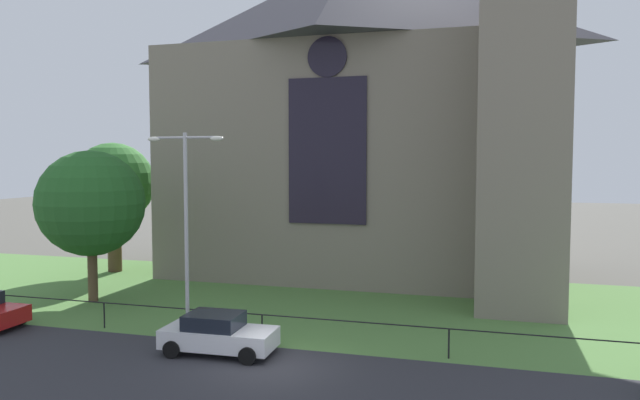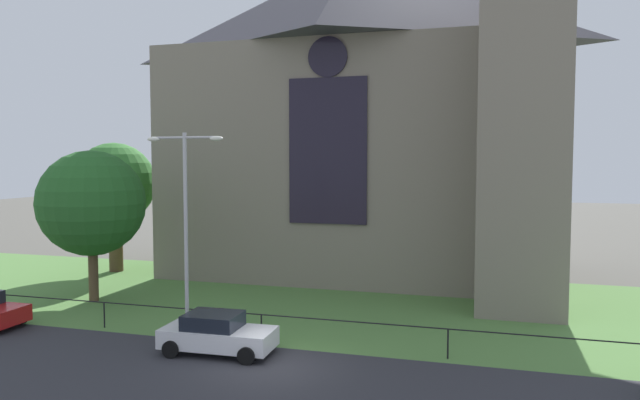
{
  "view_description": "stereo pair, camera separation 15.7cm",
  "coord_description": "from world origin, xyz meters",
  "px_view_note": "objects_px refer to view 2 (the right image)",
  "views": [
    {
      "loc": [
        7.12,
        -19.1,
        7.19
      ],
      "look_at": [
        -0.55,
        8.0,
        5.31
      ],
      "focal_mm": 33.33,
      "sensor_mm": 36.0,
      "label": 1
    },
    {
      "loc": [
        7.27,
        -19.05,
        7.19
      ],
      "look_at": [
        -0.55,
        8.0,
        5.31
      ],
      "focal_mm": 33.33,
      "sensor_mm": 36.0,
      "label": 2
    }
  ],
  "objects_px": {
    "streetlamp_near": "(186,208)",
    "parked_car_white": "(217,334)",
    "church_building": "(362,111)",
    "tree_left_far": "(115,184)",
    "tree_left_near": "(92,203)"
  },
  "relations": [
    {
      "from": "streetlamp_near",
      "to": "parked_car_white",
      "type": "bearing_deg",
      "value": -37.59
    },
    {
      "from": "streetlamp_near",
      "to": "tree_left_far",
      "type": "bearing_deg",
      "value": 134.77
    },
    {
      "from": "streetlamp_near",
      "to": "parked_car_white",
      "type": "height_order",
      "value": "streetlamp_near"
    },
    {
      "from": "tree_left_far",
      "to": "parked_car_white",
      "type": "height_order",
      "value": "tree_left_far"
    },
    {
      "from": "tree_left_near",
      "to": "streetlamp_near",
      "type": "height_order",
      "value": "streetlamp_near"
    },
    {
      "from": "church_building",
      "to": "tree_left_near",
      "type": "bearing_deg",
      "value": -135.75
    },
    {
      "from": "church_building",
      "to": "tree_left_far",
      "type": "bearing_deg",
      "value": -166.15
    },
    {
      "from": "tree_left_near",
      "to": "tree_left_far",
      "type": "relative_size",
      "value": 0.92
    },
    {
      "from": "streetlamp_near",
      "to": "tree_left_near",
      "type": "bearing_deg",
      "value": 151.46
    },
    {
      "from": "streetlamp_near",
      "to": "church_building",
      "type": "bearing_deg",
      "value": 75.49
    },
    {
      "from": "tree_left_far",
      "to": "streetlamp_near",
      "type": "height_order",
      "value": "tree_left_far"
    },
    {
      "from": "tree_left_near",
      "to": "tree_left_far",
      "type": "bearing_deg",
      "value": 117.63
    },
    {
      "from": "church_building",
      "to": "streetlamp_near",
      "type": "xyz_separation_m",
      "value": [
        -3.99,
        -15.41,
        -4.99
      ]
    },
    {
      "from": "tree_left_near",
      "to": "streetlamp_near",
      "type": "bearing_deg",
      "value": -28.54
    },
    {
      "from": "tree_left_near",
      "to": "tree_left_far",
      "type": "xyz_separation_m",
      "value": [
        -3.91,
        7.46,
        0.64
      ]
    }
  ]
}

